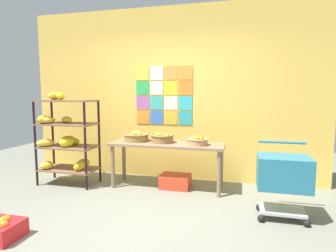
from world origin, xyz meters
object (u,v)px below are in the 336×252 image
object	(u,v)px
produce_crate_under_table	(175,181)
display_table	(167,149)
fruit_basket_centre	(162,138)
shopping_cart	(283,175)
fruit_basket_left	(198,141)
banana_shelf_unit	(65,136)
fruit_basket_right	(136,136)

from	to	relation	value
produce_crate_under_table	display_table	bearing A→B (deg)	-167.08
fruit_basket_centre	shopping_cart	distance (m)	1.84
fruit_basket_centre	shopping_cart	bearing A→B (deg)	-24.27
fruit_basket_left	banana_shelf_unit	bearing A→B (deg)	-175.60
shopping_cart	fruit_basket_right	bearing A→B (deg)	169.76
produce_crate_under_table	fruit_basket_left	bearing A→B (deg)	-11.58
fruit_basket_right	produce_crate_under_table	size ratio (longest dim) A/B	0.89
banana_shelf_unit	shopping_cart	distance (m)	3.26
display_table	fruit_basket_right	world-z (taller)	fruit_basket_right
fruit_basket_right	shopping_cart	world-z (taller)	fruit_basket_right
banana_shelf_unit	shopping_cart	world-z (taller)	banana_shelf_unit
fruit_basket_left	fruit_basket_centre	distance (m)	0.57
fruit_basket_right	fruit_basket_centre	world-z (taller)	fruit_basket_right
banana_shelf_unit	display_table	xyz separation A→B (m)	(1.64, 0.20, -0.17)
banana_shelf_unit	fruit_basket_left	world-z (taller)	banana_shelf_unit
display_table	shopping_cart	bearing A→B (deg)	-24.62
display_table	fruit_basket_right	bearing A→B (deg)	173.81
produce_crate_under_table	shopping_cart	world-z (taller)	shopping_cart
fruit_basket_left	shopping_cart	size ratio (longest dim) A/B	0.37
banana_shelf_unit	shopping_cart	bearing A→B (deg)	-9.11
banana_shelf_unit	fruit_basket_centre	distance (m)	1.56
fruit_basket_left	fruit_basket_centre	xyz separation A→B (m)	(-0.56, 0.07, 0.01)
fruit_basket_left	shopping_cart	xyz separation A→B (m)	(1.10, -0.68, -0.24)
fruit_basket_centre	shopping_cart	xyz separation A→B (m)	(1.66, -0.75, -0.25)
banana_shelf_unit	fruit_basket_centre	bearing A→B (deg)	8.58
fruit_basket_left	fruit_basket_right	distance (m)	1.00
banana_shelf_unit	produce_crate_under_table	xyz separation A→B (m)	(1.76, 0.23, -0.68)
display_table	shopping_cart	xyz separation A→B (m)	(1.57, -0.72, -0.09)
display_table	fruit_basket_centre	distance (m)	0.19
display_table	fruit_basket_centre	size ratio (longest dim) A/B	4.75
produce_crate_under_table	fruit_basket_centre	bearing A→B (deg)	-179.97
fruit_basket_right	produce_crate_under_table	xyz separation A→B (m)	(0.64, -0.03, -0.68)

